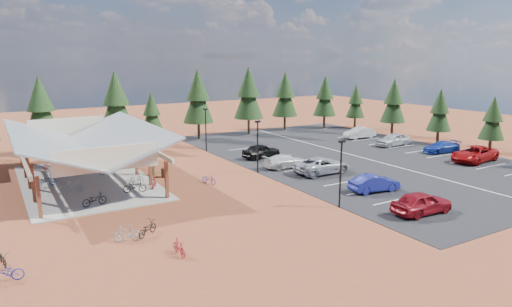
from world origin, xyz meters
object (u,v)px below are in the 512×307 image
object	(u,v)px
car_1	(374,183)
car_9	(360,133)
bike_pavilion	(83,141)
car_0	(422,203)
bike_11	(179,247)
bike_13	(127,234)
bike_7	(96,157)
car_3	(286,161)
trash_bin_0	(165,173)
bike_14	(209,179)
bike_1	(72,187)
bike_10	(4,273)
bike_15	(154,184)
car_2	(322,165)
car_6	(474,154)
bike_6	(107,170)
lamp_post_2	(206,127)
bike_2	(45,181)
lamp_post_0	(341,169)
bike_12	(147,229)
trash_bin_1	(152,171)
bike_0	(94,199)
bike_8	(3,258)
car_8	(393,139)
bike_3	(50,165)
bike_4	(135,187)
bike_5	(135,179)
car_7	(441,147)

from	to	relation	value
car_1	car_9	xyz separation A→B (m)	(16.66, 19.56, 0.05)
bike_pavilion	car_0	world-z (taller)	bike_pavilion
bike_11	bike_13	distance (m)	4.01
bike_7	car_3	xyz separation A→B (m)	(16.15, -12.14, 0.09)
trash_bin_0	bike_14	world-z (taller)	trash_bin_0
bike_1	bike_10	bearing A→B (deg)	160.41
bike_10	bike_11	distance (m)	8.85
bike_15	car_9	distance (m)	33.56
bike_11	car_2	xyz separation A→B (m)	(18.68, 10.44, 0.35)
car_2	car_6	distance (m)	17.75
car_1	car_2	world-z (taller)	car_2
bike_6	car_0	bearing A→B (deg)	-163.34
lamp_post_2	trash_bin_0	bearing A→B (deg)	-133.06
bike_2	bike_14	xyz separation A→B (m)	(12.71, -6.04, -0.16)
lamp_post_0	bike_2	bearing A→B (deg)	137.17
bike_12	bike_13	bearing A→B (deg)	63.58
car_0	trash_bin_1	bearing A→B (deg)	35.70
bike_pavilion	car_1	distance (m)	25.54
trash_bin_1	car_1	bearing A→B (deg)	-45.58
bike_0	bike_8	xyz separation A→B (m)	(-6.35, -7.69, -0.17)
car_0	car_3	bearing A→B (deg)	4.67
car_2	car_9	bearing A→B (deg)	-53.84
bike_1	car_8	size ratio (longest dim) A/B	0.37
trash_bin_1	bike_1	world-z (taller)	bike_1
car_1	car_3	world-z (taller)	car_1
bike_6	car_8	distance (m)	34.61
lamp_post_2	bike_1	world-z (taller)	lamp_post_2
bike_10	bike_13	xyz separation A→B (m)	(6.72, 2.01, 0.02)
lamp_post_0	bike_12	world-z (taller)	lamp_post_0
bike_10	bike_12	distance (m)	8.38
lamp_post_2	bike_15	size ratio (longest dim) A/B	3.25
car_6	bike_3	bearing A→B (deg)	-122.19
bike_6	car_1	distance (m)	24.71
bike_6	car_3	size ratio (longest dim) A/B	0.36
bike_4	trash_bin_1	bearing A→B (deg)	-14.27
lamp_post_2	bike_13	xyz separation A→B (m)	(-15.46, -22.34, -2.47)
bike_5	car_6	world-z (taller)	car_6
bike_1	bike_10	world-z (taller)	bike_1
bike_13	bike_15	xyz separation A→B (m)	(5.05, 10.17, -0.03)
trash_bin_0	bike_0	xyz separation A→B (m)	(-7.47, -5.59, 0.14)
lamp_post_0	car_3	xyz separation A→B (m)	(3.50, 12.29, -2.26)
bike_0	bike_13	distance (m)	7.83
bike_15	car_3	bearing A→B (deg)	-149.66
bike_15	car_7	world-z (taller)	car_7
bike_2	car_2	world-z (taller)	car_2
bike_4	bike_11	world-z (taller)	bike_4
trash_bin_1	car_9	bearing A→B (deg)	9.04
trash_bin_1	car_1	distance (m)	20.48
bike_11	car_6	size ratio (longest dim) A/B	0.27
bike_2	car_0	distance (m)	30.87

